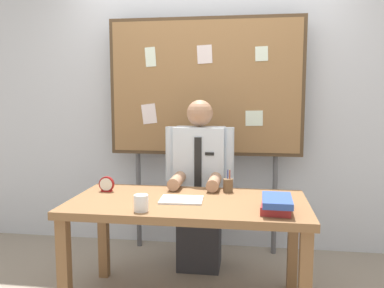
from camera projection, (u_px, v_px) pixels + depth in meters
The scene contains 9 objects.
back_wall at pixel (207, 102), 3.68m from camera, with size 6.40×0.08×2.70m, color silver.
desk at pixel (188, 213), 2.62m from camera, with size 1.55×0.78×0.73m.
person at pixel (200, 191), 3.21m from camera, with size 0.55×0.56×1.38m.
bulletin_board at pixel (205, 89), 3.46m from camera, with size 1.70×0.09×2.08m.
book_stack at pixel (277, 204), 2.35m from camera, with size 0.20×0.30×0.09m.
open_notebook at pixel (181, 200), 2.59m from camera, with size 0.28×0.21×0.01m, color white.
desk_clock at pixel (107, 185), 2.83m from camera, with size 0.11×0.04×0.11m.
coffee_mug at pixel (141, 203), 2.35m from camera, with size 0.09×0.09×0.10m, color white.
pen_holder at pixel (228, 185), 2.82m from camera, with size 0.07×0.07×0.16m.
Camera 1 is at (0.40, -2.51, 1.41)m, focal length 37.16 mm.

